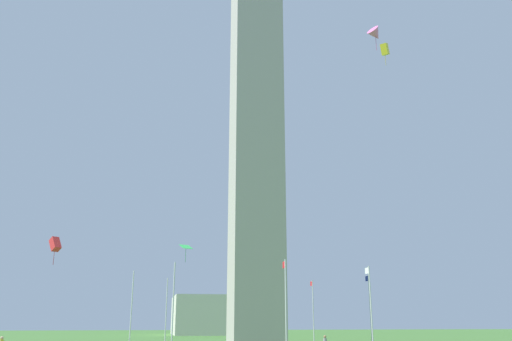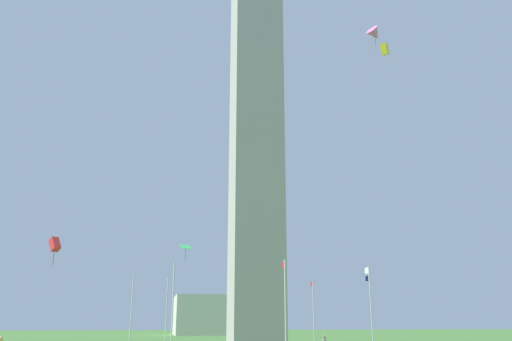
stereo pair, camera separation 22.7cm
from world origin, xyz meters
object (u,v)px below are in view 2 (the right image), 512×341
Objects in this scene: flagpole_sw at (370,303)px; flagpole_w at (370,306)px; kite_green_diamond at (186,247)px; kite_pink_delta at (375,34)px; obelisk_monument at (256,121)px; flagpole_s at (285,301)px; flagpole_se at (173,302)px; kite_red_box at (55,244)px; flagpole_nw at (313,308)px; flagpole_e at (132,305)px; kite_yellow_box at (385,49)px; flagpole_ne at (167,307)px; distant_building at (206,315)px; flagpole_n at (237,308)px.

flagpole_sw is 11.28m from flagpole_w.
kite_green_diamond is 0.82× the size of kite_pink_delta.
flagpole_s is at bearing 180.00° from obelisk_monument.
kite_red_box is (-3.30, 11.13, 4.95)m from flagpole_se.
obelisk_monument is 28.12m from flagpole_nw.
kite_pink_delta is (-18.56, -15.79, 17.91)m from kite_green_diamond.
flagpole_e is 3.29× the size of kite_red_box.
kite_red_box is 35.60m from kite_pink_delta.
kite_pink_delta is at bearing -109.74° from kite_red_box.
kite_yellow_box is at bearing -82.87° from flagpole_s.
kite_red_box reaches higher than flagpole_e.
flagpole_s is 31.69m from kite_yellow_box.
kite_green_diamond is 30.24m from kite_pink_delta.
flagpole_se is 20.83m from flagpole_sw.
flagpole_ne is 3.29× the size of kite_red_box.
kite_yellow_box reaches higher than distant_building.
flagpole_n is 1.00× the size of flagpole_s.
kite_yellow_box is (-13.12, -27.61, 28.91)m from flagpole_e.
flagpole_e is at bearing 45.00° from flagpole_s.
distant_building is (69.21, 10.64, -0.53)m from flagpole_sw.
flagpole_ne is 27.03m from kite_red_box.
flagpole_n is 4.24× the size of kite_green_diamond.
flagpole_se is 69.96m from distant_building.
distant_building is (58.80, 14.95, -0.53)m from flagpole_w.
obelisk_monument is 2.64× the size of distant_building.
kite_red_box is at bearing 90.99° from kite_yellow_box.
kite_red_box is at bearing 70.26° from kite_pink_delta.
flagpole_ne is 43.96m from kite_yellow_box.
flagpole_n is at bearing -24.29° from kite_green_diamond.
flagpole_sw is 0.40× the size of distant_building.
flagpole_s is at bearing -135.00° from flagpole_e.
kite_pink_delta reaches higher than distant_building.
flagpole_e is 4.24× the size of kite_green_diamond.
flagpole_e and flagpole_w have the same top height.
flagpole_se is 37.22m from kite_yellow_box.
obelisk_monument is 6.66× the size of flagpole_s.
flagpole_s is 1.00× the size of flagpole_sw.
distant_building is (71.92, 13.10, -29.44)m from kite_yellow_box.
flagpole_e is 20.83m from flagpole_s.
kite_red_box reaches higher than flagpole_w.
obelisk_monument is 20.41× the size of kite_yellow_box.
kite_pink_delta is at bearing 150.31° from kite_yellow_box.
flagpole_se is at bearing 90.00° from flagpole_sw.
obelisk_monument is at bearing 15.82° from kite_pink_delta.
kite_red_box is 1.05× the size of kite_pink_delta.
flagpole_ne is 0.40× the size of distant_building.
flagpole_ne reaches higher than distant_building.
obelisk_monument is 6.66× the size of flagpole_se.
flagpole_e reaches higher than distant_building.
flagpole_nw is 4.24× the size of kite_green_diamond.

